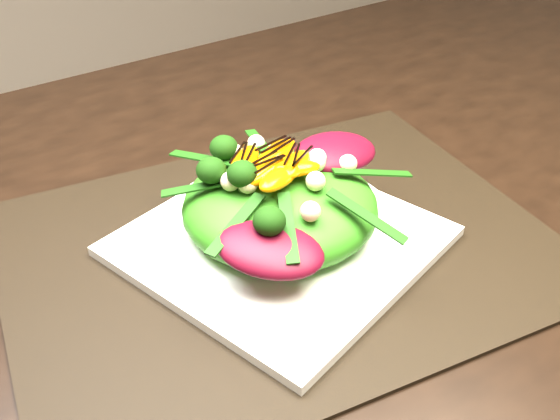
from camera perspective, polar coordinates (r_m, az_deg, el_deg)
dining_table at (r=0.80m, az=8.41°, el=2.84°), size 1.60×0.90×0.75m
placemat at (r=0.65m, az=0.00°, el=-3.20°), size 0.58×0.47×0.00m
plate_base at (r=0.64m, az=0.00°, el=-2.70°), size 0.32×0.32×0.01m
salad_bowl at (r=0.63m, az=0.00°, el=-1.73°), size 0.29×0.29×0.02m
lettuce_mound at (r=0.62m, az=0.00°, el=0.35°), size 0.23×0.23×0.06m
radicchio_leaf at (r=0.65m, az=4.85°, el=5.04°), size 0.09×0.06×0.02m
orange_segment at (r=0.61m, az=-1.48°, el=4.31°), size 0.06×0.03×0.01m
broccoli_floret at (r=0.59m, az=-6.51°, el=2.96°), size 0.05×0.05×0.04m
macadamia_nut at (r=0.59m, az=3.81°, el=2.48°), size 0.02×0.02×0.02m
balsamic_drizzle at (r=0.61m, az=-1.49°, el=4.95°), size 0.04×0.01×0.00m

